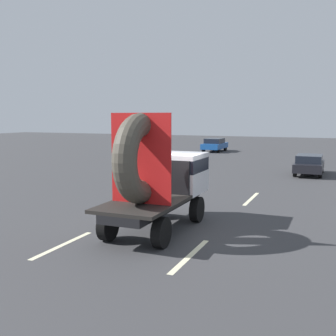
% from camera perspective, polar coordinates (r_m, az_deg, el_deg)
% --- Properties ---
extents(ground_plane, '(120.00, 120.00, 0.00)m').
position_cam_1_polar(ground_plane, '(13.34, -0.27, -8.39)').
color(ground_plane, '#38383A').
extents(flatbed_truck, '(2.02, 4.82, 3.70)m').
position_cam_1_polar(flatbed_truck, '(12.94, -1.23, -0.93)').
color(flatbed_truck, black).
rests_on(flatbed_truck, ground_plane).
extents(distant_sedan, '(1.63, 3.80, 1.24)m').
position_cam_1_polar(distant_sedan, '(26.46, 19.20, 0.52)').
color(distant_sedan, black).
rests_on(distant_sedan, ground_plane).
extents(lane_dash_left_near, '(0.16, 2.67, 0.01)m').
position_cam_1_polar(lane_dash_left_near, '(12.01, -14.56, -10.40)').
color(lane_dash_left_near, beige).
rests_on(lane_dash_left_near, ground_plane).
extents(lane_dash_left_far, '(0.16, 2.52, 0.01)m').
position_cam_1_polar(lane_dash_left_far, '(18.98, 0.66, -3.64)').
color(lane_dash_left_far, beige).
rests_on(lane_dash_left_far, ground_plane).
extents(lane_dash_right_near, '(0.16, 2.79, 0.01)m').
position_cam_1_polar(lane_dash_right_near, '(10.82, 3.14, -12.17)').
color(lane_dash_right_near, beige).
rests_on(lane_dash_right_near, ground_plane).
extents(lane_dash_right_far, '(0.16, 2.96, 0.01)m').
position_cam_1_polar(lane_dash_right_far, '(18.23, 11.60, -4.25)').
color(lane_dash_right_far, beige).
rests_on(lane_dash_right_far, ground_plane).
extents(oncoming_car, '(1.77, 4.13, 1.35)m').
position_cam_1_polar(oncoming_car, '(41.79, 6.56, 3.31)').
color(oncoming_car, black).
rests_on(oncoming_car, ground_plane).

